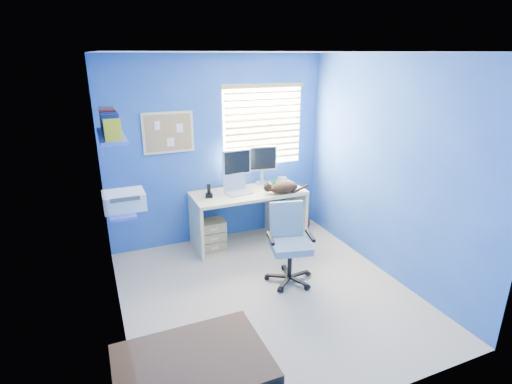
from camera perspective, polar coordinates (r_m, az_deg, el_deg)
name	(u,v)px	position (r m, az deg, el deg)	size (l,w,h in m)	color
floor	(267,293)	(4.52, 1.53, -14.27)	(3.00, 3.20, 0.00)	#C4B195
ceiling	(269,52)	(3.77, 1.88, 19.34)	(3.00, 3.20, 0.00)	white
wall_back	(218,151)	(5.41, -5.45, 5.86)	(3.00, 0.01, 2.50)	#224DAE
wall_front	(371,257)	(2.71, 16.12, -8.86)	(3.00, 0.01, 2.50)	#224DAE
wall_left	(108,207)	(3.64, -20.34, -1.99)	(0.01, 3.20, 2.50)	#224DAE
wall_right	(388,169)	(4.77, 18.33, 3.13)	(0.01, 3.20, 2.50)	#224DAE
desk	(248,217)	(5.46, -1.08, -3.63)	(1.51, 0.65, 0.74)	beige
laptop	(239,185)	(5.25, -2.50, 0.99)	(0.33, 0.26, 0.22)	silver
monitor_left	(236,169)	(5.40, -2.81, 3.27)	(0.40, 0.12, 0.54)	silver
monitor_right	(262,165)	(5.60, 0.85, 3.87)	(0.40, 0.12, 0.54)	silver
phone	(209,191)	(5.14, -6.75, 0.18)	(0.09, 0.11, 0.17)	black
mug	(274,183)	(5.54, 2.63, 1.31)	(0.10, 0.09, 0.10)	#196A57
cd_spindle	(282,179)	(5.75, 3.77, 1.81)	(0.13, 0.13, 0.07)	silver
cat	(284,187)	(5.29, 3.98, 0.66)	(0.41, 0.21, 0.15)	black
tower_pc	(277,219)	(5.80, 3.03, -3.81)	(0.19, 0.44, 0.45)	beige
drawer_boxes	(211,234)	(5.39, -6.40, -6.05)	(0.35, 0.28, 0.41)	tan
yellow_book	(274,232)	(5.62, 2.62, -5.75)	(0.03, 0.17, 0.24)	yellow
backpack	(302,224)	(5.85, 6.53, -4.52)	(0.25, 0.19, 0.29)	black
office_chair	(289,253)	(4.62, 4.73, -8.70)	(0.63, 0.63, 0.90)	black
window_blinds	(263,126)	(5.54, 1.05, 9.44)	(1.15, 0.05, 1.10)	white
corkboard	(168,133)	(5.17, -12.42, 8.28)	(0.64, 0.02, 0.52)	beige
wall_shelves	(116,163)	(4.31, -19.33, 3.90)	(0.42, 0.90, 1.05)	#4D60D2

